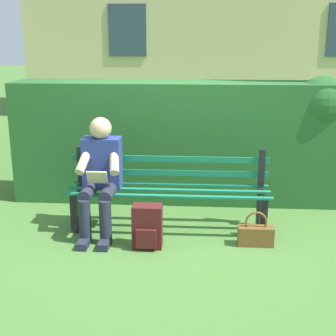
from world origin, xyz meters
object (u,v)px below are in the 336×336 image
object	(u,v)px
backpack	(147,227)
handbag	(256,235)
park_bench	(169,189)
person_seated	(100,174)

from	to	relation	value
backpack	handbag	xyz separation A→B (m)	(-1.03, -0.11, -0.10)
handbag	backpack	bearing A→B (deg)	6.17
park_bench	handbag	xyz separation A→B (m)	(-0.86, 0.40, -0.31)
park_bench	backpack	size ratio (longest dim) A/B	4.95
backpack	handbag	distance (m)	1.04
backpack	park_bench	bearing A→B (deg)	-108.62
person_seated	park_bench	bearing A→B (deg)	-166.60
person_seated	backpack	xyz separation A→B (m)	(-0.51, 0.35, -0.41)
person_seated	backpack	distance (m)	0.74
person_seated	handbag	bearing A→B (deg)	171.33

